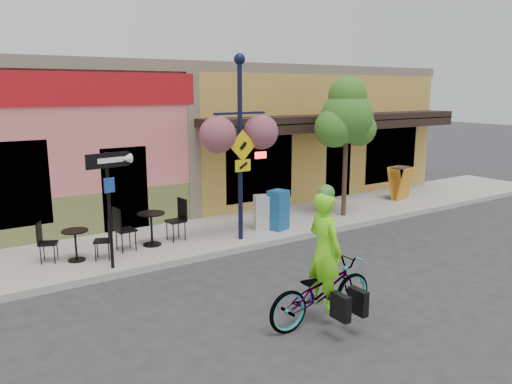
% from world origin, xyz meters
% --- Properties ---
extents(ground, '(90.00, 90.00, 0.00)m').
position_xyz_m(ground, '(0.00, 0.00, 0.00)').
color(ground, '#2D2D30').
rests_on(ground, ground).
extents(sidewalk, '(24.00, 3.00, 0.15)m').
position_xyz_m(sidewalk, '(0.00, 2.00, 0.07)').
color(sidewalk, '#9E9B93').
rests_on(sidewalk, ground).
extents(curb, '(24.00, 0.12, 0.15)m').
position_xyz_m(curb, '(0.00, 0.55, 0.07)').
color(curb, '#A8A59E').
rests_on(curb, ground).
extents(building, '(18.20, 8.20, 4.50)m').
position_xyz_m(building, '(0.00, 7.50, 2.25)').
color(building, '#DA6B6C').
rests_on(building, ground).
extents(bicycle, '(2.06, 0.73, 1.08)m').
position_xyz_m(bicycle, '(-2.09, -3.21, 0.54)').
color(bicycle, '#982E0D').
rests_on(bicycle, ground).
extents(cyclist_rider, '(0.47, 0.71, 1.92)m').
position_xyz_m(cyclist_rider, '(-2.04, -3.21, 0.96)').
color(cyclist_rider, '#7AFD1A').
rests_on(cyclist_rider, ground).
extents(lamp_post, '(1.42, 0.60, 4.40)m').
position_xyz_m(lamp_post, '(-0.99, 1.03, 2.35)').
color(lamp_post, '#101433').
rests_on(lamp_post, sidewalk).
extents(one_way_sign, '(0.93, 0.35, 2.38)m').
position_xyz_m(one_way_sign, '(-4.24, 0.77, 1.34)').
color(one_way_sign, black).
rests_on(one_way_sign, sidewalk).
extents(cafe_set_left, '(1.64, 1.27, 0.88)m').
position_xyz_m(cafe_set_left, '(-4.74, 1.63, 0.59)').
color(cafe_set_left, black).
rests_on(cafe_set_left, sidewalk).
extents(cafe_set_right, '(1.76, 0.98, 1.02)m').
position_xyz_m(cafe_set_right, '(-2.98, 1.76, 0.66)').
color(cafe_set_right, black).
rests_on(cafe_set_right, sidewalk).
extents(newspaper_box_blue, '(0.57, 0.53, 1.04)m').
position_xyz_m(newspaper_box_blue, '(0.28, 1.21, 0.67)').
color(newspaper_box_blue, '#185391').
rests_on(newspaper_box_blue, sidewalk).
extents(newspaper_box_grey, '(0.53, 0.51, 0.90)m').
position_xyz_m(newspaper_box_grey, '(-0.04, 1.46, 0.60)').
color(newspaper_box_grey, '#BEBEBE').
rests_on(newspaper_box_grey, sidewalk).
extents(street_tree, '(1.78, 1.78, 4.00)m').
position_xyz_m(street_tree, '(2.74, 1.35, 2.15)').
color(street_tree, '#3D7A26').
rests_on(street_tree, sidewalk).
extents(sandwich_board, '(0.72, 0.57, 1.10)m').
position_xyz_m(sandwich_board, '(5.79, 1.66, 0.70)').
color(sandwich_board, orange).
rests_on(sandwich_board, sidewalk).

